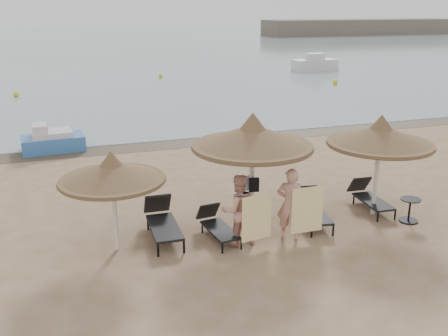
{
  "coord_description": "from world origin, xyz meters",
  "views": [
    {
      "loc": [
        -4.28,
        -10.79,
        5.62
      ],
      "look_at": [
        -0.28,
        1.2,
        1.5
      ],
      "focal_mm": 40.0,
      "sensor_mm": 36.0,
      "label": 1
    }
  ],
  "objects_px": {
    "palapa_center": "(253,137)",
    "person_left": "(238,204)",
    "lounger_far_left": "(162,220)",
    "lounger_far_right": "(369,196)",
    "palapa_right": "(380,136)",
    "palapa_left": "(112,172)",
    "lounger_near_right": "(310,208)",
    "lounger_near_left": "(217,224)",
    "side_table": "(409,211)",
    "person_right": "(291,198)",
    "pedal_boat": "(52,141)"
  },
  "relations": [
    {
      "from": "palapa_center",
      "to": "person_left",
      "type": "distance_m",
      "value": 1.78
    },
    {
      "from": "lounger_far_left",
      "to": "lounger_far_right",
      "type": "relative_size",
      "value": 1.15
    },
    {
      "from": "palapa_right",
      "to": "lounger_far_right",
      "type": "bearing_deg",
      "value": 72.97
    },
    {
      "from": "palapa_left",
      "to": "lounger_near_right",
      "type": "height_order",
      "value": "palapa_left"
    },
    {
      "from": "palapa_left",
      "to": "person_left",
      "type": "xyz_separation_m",
      "value": [
        2.86,
        -0.64,
        -0.93
      ]
    },
    {
      "from": "palapa_right",
      "to": "lounger_near_left",
      "type": "relative_size",
      "value": 1.69
    },
    {
      "from": "lounger_far_left",
      "to": "side_table",
      "type": "bearing_deg",
      "value": -9.53
    },
    {
      "from": "palapa_left",
      "to": "person_left",
      "type": "height_order",
      "value": "palapa_left"
    },
    {
      "from": "lounger_near_left",
      "to": "lounger_far_right",
      "type": "bearing_deg",
      "value": -1.58
    },
    {
      "from": "palapa_right",
      "to": "side_table",
      "type": "height_order",
      "value": "palapa_right"
    },
    {
      "from": "palapa_left",
      "to": "person_left",
      "type": "relative_size",
      "value": 1.19
    },
    {
      "from": "person_right",
      "to": "palapa_right",
      "type": "bearing_deg",
      "value": -136.18
    },
    {
      "from": "lounger_far_right",
      "to": "side_table",
      "type": "xyz_separation_m",
      "value": [
        0.5,
        -1.17,
        -0.05
      ]
    },
    {
      "from": "palapa_left",
      "to": "person_right",
      "type": "relative_size",
      "value": 1.15
    },
    {
      "from": "palapa_center",
      "to": "lounger_near_left",
      "type": "relative_size",
      "value": 1.83
    },
    {
      "from": "lounger_near_left",
      "to": "pedal_boat",
      "type": "xyz_separation_m",
      "value": [
        -3.92,
        9.71,
        0.08
      ]
    },
    {
      "from": "lounger_near_left",
      "to": "lounger_far_right",
      "type": "height_order",
      "value": "lounger_far_right"
    },
    {
      "from": "side_table",
      "to": "palapa_center",
      "type": "bearing_deg",
      "value": 166.29
    },
    {
      "from": "palapa_right",
      "to": "side_table",
      "type": "xyz_separation_m",
      "value": [
        0.63,
        -0.75,
        -1.97
      ]
    },
    {
      "from": "palapa_right",
      "to": "lounger_far_left",
      "type": "xyz_separation_m",
      "value": [
        -5.93,
        0.52,
        -1.87
      ]
    },
    {
      "from": "lounger_near_left",
      "to": "side_table",
      "type": "distance_m",
      "value": 5.33
    },
    {
      "from": "person_right",
      "to": "pedal_boat",
      "type": "bearing_deg",
      "value": -30.59
    },
    {
      "from": "palapa_center",
      "to": "side_table",
      "type": "distance_m",
      "value": 4.85
    },
    {
      "from": "lounger_far_right",
      "to": "person_right",
      "type": "distance_m",
      "value": 3.33
    },
    {
      "from": "palapa_left",
      "to": "palapa_right",
      "type": "relative_size",
      "value": 0.87
    },
    {
      "from": "palapa_left",
      "to": "lounger_near_right",
      "type": "distance_m",
      "value": 5.46
    },
    {
      "from": "palapa_right",
      "to": "person_right",
      "type": "bearing_deg",
      "value": -167.13
    },
    {
      "from": "lounger_far_left",
      "to": "pedal_boat",
      "type": "distance_m",
      "value": 9.56
    },
    {
      "from": "palapa_left",
      "to": "side_table",
      "type": "xyz_separation_m",
      "value": [
        7.76,
        -0.84,
        -1.67
      ]
    },
    {
      "from": "palapa_center",
      "to": "palapa_right",
      "type": "distance_m",
      "value": 3.61
    },
    {
      "from": "palapa_right",
      "to": "lounger_far_left",
      "type": "distance_m",
      "value": 6.24
    },
    {
      "from": "lounger_near_left",
      "to": "side_table",
      "type": "relative_size",
      "value": 2.62
    },
    {
      "from": "palapa_center",
      "to": "lounger_near_left",
      "type": "bearing_deg",
      "value": -165.44
    },
    {
      "from": "side_table",
      "to": "person_left",
      "type": "height_order",
      "value": "person_left"
    },
    {
      "from": "palapa_center",
      "to": "lounger_near_right",
      "type": "height_order",
      "value": "palapa_center"
    },
    {
      "from": "palapa_center",
      "to": "lounger_far_right",
      "type": "bearing_deg",
      "value": 2.09
    },
    {
      "from": "lounger_near_left",
      "to": "person_right",
      "type": "bearing_deg",
      "value": -28.04
    },
    {
      "from": "lounger_near_left",
      "to": "pedal_boat",
      "type": "relative_size",
      "value": 0.68
    },
    {
      "from": "person_right",
      "to": "lounger_near_left",
      "type": "bearing_deg",
      "value": 9.38
    },
    {
      "from": "lounger_far_right",
      "to": "person_left",
      "type": "bearing_deg",
      "value": -163.87
    },
    {
      "from": "lounger_far_left",
      "to": "person_left",
      "type": "height_order",
      "value": "person_left"
    },
    {
      "from": "palapa_left",
      "to": "palapa_right",
      "type": "bearing_deg",
      "value": -0.73
    },
    {
      "from": "palapa_center",
      "to": "lounger_near_right",
      "type": "xyz_separation_m",
      "value": [
        1.68,
        -0.13,
        -2.09
      ]
    },
    {
      "from": "palapa_center",
      "to": "person_left",
      "type": "height_order",
      "value": "palapa_center"
    },
    {
      "from": "lounger_near_right",
      "to": "side_table",
      "type": "distance_m",
      "value": 2.7
    },
    {
      "from": "palapa_center",
      "to": "lounger_far_right",
      "type": "distance_m",
      "value": 4.28
    },
    {
      "from": "lounger_near_right",
      "to": "lounger_far_right",
      "type": "height_order",
      "value": "lounger_near_right"
    },
    {
      "from": "palapa_center",
      "to": "lounger_far_left",
      "type": "bearing_deg",
      "value": 174.11
    },
    {
      "from": "palapa_center",
      "to": "lounger_far_right",
      "type": "height_order",
      "value": "palapa_center"
    },
    {
      "from": "pedal_boat",
      "to": "lounger_far_left",
      "type": "bearing_deg",
      "value": -78.44
    }
  ]
}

